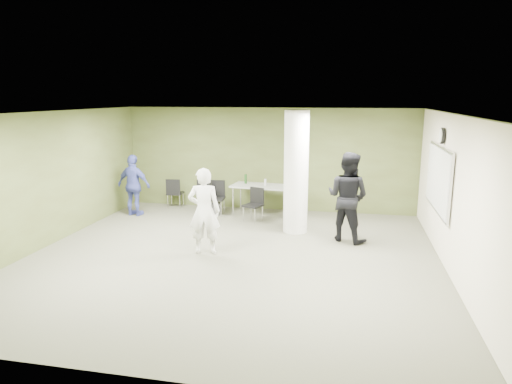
% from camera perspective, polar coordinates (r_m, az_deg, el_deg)
% --- Properties ---
extents(floor, '(8.00, 8.00, 0.00)m').
position_cam_1_polar(floor, '(9.07, -2.99, -8.14)').
color(floor, '#4C4D3C').
rests_on(floor, ground).
extents(ceiling, '(8.00, 8.00, 0.00)m').
position_cam_1_polar(ceiling, '(8.52, -3.20, 9.83)').
color(ceiling, white).
rests_on(ceiling, wall_back).
extents(wall_back, '(8.00, 2.80, 0.02)m').
position_cam_1_polar(wall_back, '(12.54, 1.55, 4.10)').
color(wall_back, '#474E25').
rests_on(wall_back, floor).
extents(wall_left, '(0.02, 8.00, 2.80)m').
position_cam_1_polar(wall_left, '(10.43, -24.87, 1.39)').
color(wall_left, '#474E25').
rests_on(wall_left, floor).
extents(wall_right_cream, '(0.02, 8.00, 2.80)m').
position_cam_1_polar(wall_right_cream, '(8.61, 23.63, -0.55)').
color(wall_right_cream, beige).
rests_on(wall_right_cream, floor).
extents(column, '(0.56, 0.56, 2.80)m').
position_cam_1_polar(column, '(10.44, 5.03, 2.47)').
color(column, silver).
rests_on(column, floor).
extents(whiteboard, '(0.05, 2.30, 1.30)m').
position_cam_1_polar(whiteboard, '(9.73, 21.82, 1.55)').
color(whiteboard, silver).
rests_on(whiteboard, wall_right_cream).
extents(wall_clock, '(0.06, 0.32, 0.32)m').
position_cam_1_polar(wall_clock, '(9.62, 22.23, 6.53)').
color(wall_clock, black).
rests_on(wall_clock, wall_right_cream).
extents(folding_table, '(1.77, 0.92, 1.06)m').
position_cam_1_polar(folding_table, '(11.95, 1.00, 0.60)').
color(folding_table, '#999994').
rests_on(folding_table, floor).
extents(wastebasket, '(0.28, 0.28, 0.32)m').
position_cam_1_polar(wastebasket, '(12.20, -5.04, -2.10)').
color(wastebasket, '#4C4C4C').
rests_on(wastebasket, floor).
extents(chair_back_left, '(0.45, 0.45, 0.84)m').
position_cam_1_polar(chair_back_left, '(13.00, -10.16, 0.12)').
color(chair_back_left, black).
rests_on(chair_back_left, floor).
extents(chair_back_right, '(0.57, 0.57, 0.93)m').
position_cam_1_polar(chair_back_right, '(12.21, -6.14, -0.25)').
color(chair_back_right, black).
rests_on(chair_back_right, floor).
extents(chair_table_left, '(0.48, 0.48, 0.90)m').
position_cam_1_polar(chair_table_left, '(12.17, -4.99, -0.36)').
color(chair_table_left, black).
rests_on(chair_table_left, floor).
extents(chair_table_right, '(0.55, 0.55, 0.84)m').
position_cam_1_polar(chair_table_right, '(11.48, -0.17, -1.25)').
color(chair_table_right, black).
rests_on(chair_table_right, floor).
extents(woman_white, '(0.70, 0.52, 1.74)m').
position_cam_1_polar(woman_white, '(9.10, -6.49, -2.40)').
color(woman_white, silver).
rests_on(woman_white, floor).
extents(man_black, '(1.17, 1.08, 1.95)m').
position_cam_1_polar(man_black, '(10.02, 11.37, -0.61)').
color(man_black, black).
rests_on(man_black, floor).
extents(man_blue, '(1.00, 0.54, 1.62)m').
position_cam_1_polar(man_blue, '(12.37, -15.01, 0.81)').
color(man_blue, '#3C4697').
rests_on(man_blue, floor).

